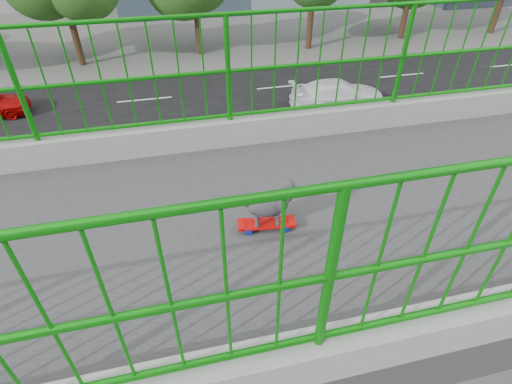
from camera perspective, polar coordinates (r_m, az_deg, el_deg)
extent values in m
cube|color=black|center=(18.16, -15.70, 5.15)|extent=(18.00, 90.00, 0.02)
cube|color=#2D2D2F|center=(3.86, -30.30, -10.91)|extent=(3.00, 24.00, 0.50)
cube|color=gray|center=(4.70, -28.53, 5.08)|extent=(0.20, 24.00, 0.30)
cylinder|color=#0E7E0E|center=(4.42, -31.24, 12.69)|extent=(0.04, 24.00, 0.04)
cylinder|color=#0E7E0E|center=(4.42, -31.24, 12.69)|extent=(0.06, 0.06, 1.10)
cylinder|color=black|center=(29.92, -24.49, 18.99)|extent=(0.44, 0.44, 2.73)
cylinder|color=black|center=(29.91, -8.35, 21.88)|extent=(0.44, 0.44, 2.87)
cylinder|color=black|center=(31.12, 7.77, 22.33)|extent=(0.44, 0.44, 2.66)
cylinder|color=black|center=(35.21, 20.74, 22.54)|extent=(0.44, 0.44, 3.01)
cylinder|color=black|center=(39.76, 31.52, 21.05)|extent=(0.44, 0.44, 2.77)
cube|color=red|center=(3.39, 1.54, -4.54)|extent=(0.21, 0.51, 0.02)
cube|color=#99999E|center=(3.38, -1.14, -4.96)|extent=(0.09, 0.04, 0.02)
cylinder|color=#071FA4|center=(3.44, -1.24, -4.38)|extent=(0.03, 0.06, 0.06)
sphere|color=yellow|center=(3.44, -1.24, -4.38)|extent=(0.02, 0.02, 0.02)
cylinder|color=#071FA4|center=(3.35, -1.04, -5.83)|extent=(0.03, 0.06, 0.06)
sphere|color=yellow|center=(3.35, -1.04, -5.83)|extent=(0.02, 0.02, 0.02)
cube|color=#99999E|center=(3.42, 4.19, -4.57)|extent=(0.09, 0.04, 0.02)
cylinder|color=#071FA4|center=(3.47, 4.01, -4.00)|extent=(0.03, 0.06, 0.06)
sphere|color=yellow|center=(3.47, 4.01, -4.00)|extent=(0.02, 0.02, 0.02)
cylinder|color=#071FA4|center=(3.38, 4.36, -5.42)|extent=(0.03, 0.06, 0.06)
sphere|color=yellow|center=(3.38, 4.36, -5.42)|extent=(0.02, 0.02, 0.02)
ellipsoid|color=#29262B|center=(3.25, 1.60, -1.92)|extent=(0.23, 0.33, 0.21)
sphere|color=#29262B|center=(3.20, 4.70, 0.13)|extent=(0.14, 0.14, 0.14)
sphere|color=black|center=(3.22, 6.27, -0.02)|extent=(0.02, 0.02, 0.02)
sphere|color=#29262B|center=(3.22, -1.35, -1.58)|extent=(0.07, 0.07, 0.07)
cylinder|color=#29262B|center=(3.38, 2.92, -3.02)|extent=(0.03, 0.03, 0.13)
cylinder|color=#29262B|center=(3.31, 3.15, -4.01)|extent=(0.03, 0.03, 0.13)
cylinder|color=#29262B|center=(3.36, 0.00, -3.23)|extent=(0.03, 0.03, 0.13)
cylinder|color=#29262B|center=(3.30, 0.16, -4.23)|extent=(0.03, 0.03, 0.13)
imported|color=black|center=(12.14, -11.35, -8.70)|extent=(1.66, 4.13, 1.41)
imported|color=black|center=(22.52, 28.88, 10.43)|extent=(2.48, 5.37, 1.49)
imported|color=white|center=(21.89, 11.84, 13.65)|extent=(2.07, 5.10, 1.48)
imported|color=#B90707|center=(18.34, -31.74, 3.74)|extent=(2.22, 5.46, 1.59)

